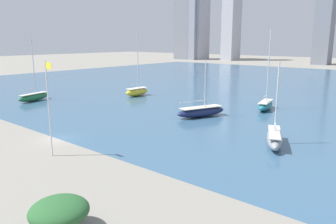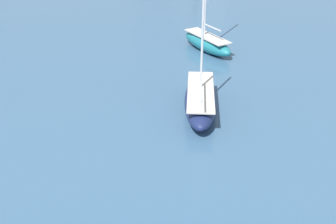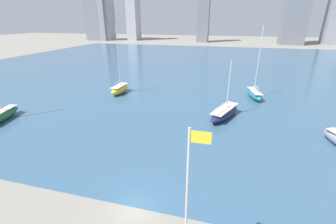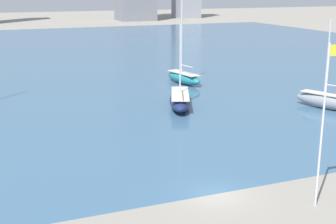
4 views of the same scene
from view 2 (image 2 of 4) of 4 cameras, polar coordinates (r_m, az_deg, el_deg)
name	(u,v)px [view 2 (image 2 of 4)]	position (r m, az deg, el deg)	size (l,w,h in m)	color
sailboat_navy	(200,100)	(36.77, 3.98, 1.48)	(5.92, 9.69, 9.88)	#19234C
sailboat_teal	(207,42)	(49.98, 4.80, 8.50)	(3.62, 8.01, 15.07)	#1E757F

